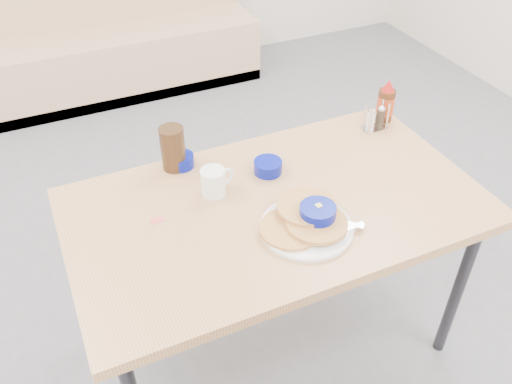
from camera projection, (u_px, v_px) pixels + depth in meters
name	position (u px, v px, depth m)	size (l,w,h in m)	color
booth_bench	(121.00, 40.00, 3.88)	(1.90, 0.56, 1.22)	tan
dining_table	(276.00, 217.00, 1.87)	(1.40, 0.80, 0.76)	tan
pancake_plate	(306.00, 223.00, 1.72)	(0.32, 0.30, 0.05)	white
coffee_mug	(214.00, 181.00, 1.84)	(0.13, 0.09, 0.10)	white
grits_setting	(317.00, 218.00, 1.72)	(0.25, 0.23, 0.08)	white
creamer_bowl	(181.00, 161.00, 1.99)	(0.10, 0.10, 0.04)	#051083
butter_bowl	(268.00, 167.00, 1.95)	(0.10, 0.10, 0.05)	#051083
amber_tumbler	(173.00, 148.00, 1.94)	(0.09, 0.09, 0.17)	#342010
condiment_caddy	(375.00, 120.00, 2.17)	(0.10, 0.06, 0.12)	silver
syrup_bottle	(386.00, 103.00, 2.20)	(0.07, 0.07, 0.18)	#47230F
sugar_wrapper	(157.00, 220.00, 1.76)	(0.04, 0.03, 0.00)	#E84D53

